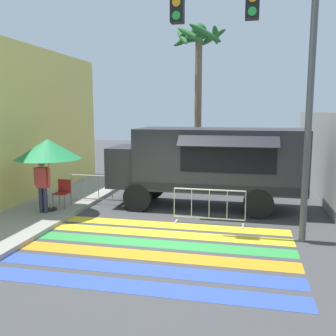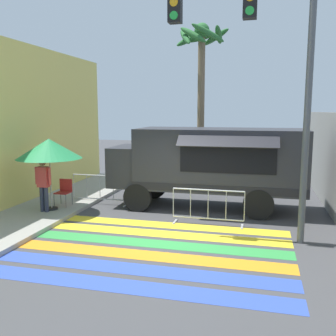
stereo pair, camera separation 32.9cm
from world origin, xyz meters
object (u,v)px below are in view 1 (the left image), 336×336
(palm_tree, at_px, (198,66))
(traffic_signal_pole, at_px, (256,44))
(food_truck, at_px, (205,161))
(barricade_front, at_px, (209,207))
(barricade_side, at_px, (99,190))
(folding_chair, at_px, (63,190))
(vendor_person, at_px, (42,182))
(patio_umbrella, at_px, (48,149))

(palm_tree, bearing_deg, traffic_signal_pole, -69.85)
(food_truck, distance_m, barricade_front, 2.17)
(barricade_side, bearing_deg, folding_chair, -135.34)
(food_truck, distance_m, vendor_person, 5.15)
(vendor_person, bearing_deg, palm_tree, 58.58)
(traffic_signal_pole, bearing_deg, palm_tree, 110.15)
(food_truck, distance_m, traffic_signal_pole, 4.49)
(traffic_signal_pole, bearing_deg, barricade_front, 141.01)
(patio_umbrella, xyz_separation_m, barricade_front, (4.95, -0.02, -1.54))
(patio_umbrella, height_order, vendor_person, patio_umbrella)
(folding_chair, height_order, barricade_front, barricade_front)
(barricade_front, bearing_deg, food_truck, 101.16)
(food_truck, height_order, barricade_side, food_truck)
(folding_chair, bearing_deg, traffic_signal_pole, -20.43)
(barricade_side, bearing_deg, food_truck, 5.95)
(food_truck, distance_m, patio_umbrella, 4.96)
(patio_umbrella, relative_size, vendor_person, 1.36)
(traffic_signal_pole, xyz_separation_m, barricade_front, (-1.14, 0.92, -4.26))
(vendor_person, bearing_deg, barricade_side, 63.93)
(traffic_signal_pole, height_order, folding_chair, traffic_signal_pole)
(patio_umbrella, relative_size, palm_tree, 0.34)
(barricade_front, bearing_deg, palm_tree, 101.72)
(folding_chair, xyz_separation_m, barricade_side, (0.87, 0.86, -0.13))
(food_truck, xyz_separation_m, vendor_person, (-4.67, -2.11, -0.52))
(traffic_signal_pole, relative_size, barricade_front, 3.26)
(barricade_side, bearing_deg, barricade_front, -20.43)
(food_truck, height_order, vendor_person, food_truck)
(traffic_signal_pole, height_order, barricade_front, traffic_signal_pole)
(patio_umbrella, relative_size, folding_chair, 2.60)
(vendor_person, distance_m, barricade_front, 5.07)
(patio_umbrella, height_order, folding_chair, patio_umbrella)
(food_truck, relative_size, palm_tree, 0.95)
(palm_tree, bearing_deg, vendor_person, -127.10)
(traffic_signal_pole, height_order, patio_umbrella, traffic_signal_pole)
(vendor_person, bearing_deg, barricade_front, 8.63)
(patio_umbrella, relative_size, barricade_side, 1.12)
(traffic_signal_pole, relative_size, vendor_person, 4.02)
(vendor_person, relative_size, barricade_side, 0.83)
(food_truck, height_order, barricade_front, food_truck)
(barricade_front, distance_m, barricade_side, 4.22)
(food_truck, xyz_separation_m, barricade_front, (0.36, -1.85, -1.07))
(patio_umbrella, bearing_deg, vendor_person, -106.34)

